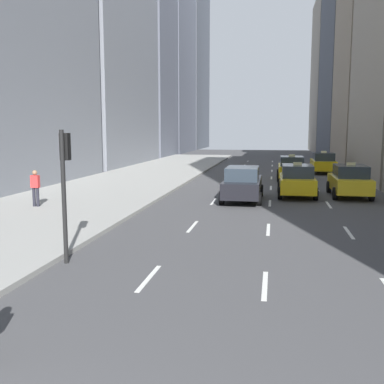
% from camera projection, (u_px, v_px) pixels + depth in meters
% --- Properties ---
extents(sidewalk_left, '(8.00, 66.00, 0.15)m').
position_uv_depth(sidewalk_left, '(129.00, 182.00, 30.66)').
color(sidewalk_left, '#9E9E99').
rests_on(sidewalk_left, ground).
extents(lane_markings, '(5.72, 56.00, 0.01)m').
position_uv_depth(lane_markings, '(270.00, 195.00, 25.07)').
color(lane_markings, white).
rests_on(lane_markings, ground).
extents(building_row_left, '(6.00, 94.61, 34.65)m').
position_uv_depth(building_row_left, '(119.00, 17.00, 48.23)').
color(building_row_left, '#4C515B').
rests_on(building_row_left, ground).
extents(building_row_right, '(6.00, 85.69, 35.75)m').
position_uv_depth(building_row_right, '(384.00, 6.00, 39.71)').
color(building_row_right, '#4C515B').
rests_on(building_row_right, ground).
extents(taxi_lead, '(2.02, 4.40, 1.87)m').
position_uv_depth(taxi_lead, '(350.00, 181.00, 24.22)').
color(taxi_lead, yellow).
rests_on(taxi_lead, ground).
extents(taxi_second, '(2.02, 4.40, 1.87)m').
position_uv_depth(taxi_second, '(323.00, 163.00, 37.41)').
color(taxi_second, yellow).
rests_on(taxi_second, ground).
extents(taxi_third, '(2.02, 4.40, 1.87)m').
position_uv_depth(taxi_third, '(297.00, 180.00, 24.36)').
color(taxi_third, yellow).
rests_on(taxi_third, ground).
extents(taxi_fourth, '(2.02, 4.40, 1.87)m').
position_uv_depth(taxi_fourth, '(291.00, 168.00, 32.20)').
color(taxi_fourth, yellow).
rests_on(taxi_fourth, ground).
extents(sedan_black_near, '(2.02, 4.81, 1.74)m').
position_uv_depth(sedan_black_near, '(243.00, 183.00, 22.89)').
color(sedan_black_near, black).
rests_on(sedan_black_near, ground).
extents(pedestrian_far_walking, '(0.36, 0.22, 1.65)m').
position_uv_depth(pedestrian_far_walking, '(35.00, 186.00, 20.25)').
color(pedestrian_far_walking, '#23232D').
rests_on(pedestrian_far_walking, sidewalk_left).
extents(traffic_light_pole, '(0.24, 0.42, 3.60)m').
position_uv_depth(traffic_light_pole, '(65.00, 175.00, 11.96)').
color(traffic_light_pole, black).
rests_on(traffic_light_pole, ground).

